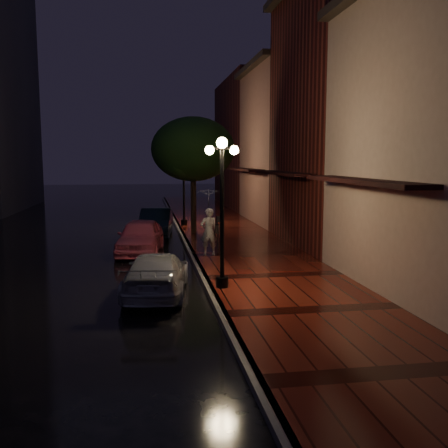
{
  "coord_description": "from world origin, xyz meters",
  "views": [
    {
      "loc": [
        -1.82,
        -18.99,
        3.84
      ],
      "look_at": [
        1.14,
        -0.4,
        1.4
      ],
      "focal_mm": 40.0,
      "sensor_mm": 36.0,
      "label": 1
    }
  ],
  "objects_px": {
    "pink_car": "(140,236)",
    "silver_car": "(157,274)",
    "streetlamp_far": "(184,182)",
    "woman_with_umbrella": "(209,211)",
    "parking_meter": "(218,231)",
    "streetlamp_near": "(222,203)",
    "street_tree": "(193,151)",
    "navy_car": "(156,223)"
  },
  "relations": [
    {
      "from": "streetlamp_near",
      "to": "streetlamp_far",
      "type": "xyz_separation_m",
      "value": [
        0.0,
        14.0,
        0.0
      ]
    },
    {
      "from": "pink_car",
      "to": "silver_car",
      "type": "height_order",
      "value": "pink_car"
    },
    {
      "from": "street_tree",
      "to": "navy_car",
      "type": "relative_size",
      "value": 1.36
    },
    {
      "from": "silver_car",
      "to": "parking_meter",
      "type": "relative_size",
      "value": 2.82
    },
    {
      "from": "streetlamp_near",
      "to": "parking_meter",
      "type": "bearing_deg",
      "value": 82.95
    },
    {
      "from": "streetlamp_far",
      "to": "navy_car",
      "type": "bearing_deg",
      "value": -118.49
    },
    {
      "from": "streetlamp_near",
      "to": "pink_car",
      "type": "bearing_deg",
      "value": 110.22
    },
    {
      "from": "street_tree",
      "to": "parking_meter",
      "type": "height_order",
      "value": "street_tree"
    },
    {
      "from": "streetlamp_far",
      "to": "pink_car",
      "type": "relative_size",
      "value": 1.03
    },
    {
      "from": "street_tree",
      "to": "silver_car",
      "type": "height_order",
      "value": "street_tree"
    },
    {
      "from": "streetlamp_near",
      "to": "woman_with_umbrella",
      "type": "distance_m",
      "value": 5.01
    },
    {
      "from": "street_tree",
      "to": "pink_car",
      "type": "height_order",
      "value": "street_tree"
    },
    {
      "from": "streetlamp_far",
      "to": "pink_car",
      "type": "xyz_separation_m",
      "value": [
        -2.38,
        -7.54,
        -1.89
      ]
    },
    {
      "from": "silver_car",
      "to": "woman_with_umbrella",
      "type": "relative_size",
      "value": 1.62
    },
    {
      "from": "navy_car",
      "to": "silver_car",
      "type": "relative_size",
      "value": 1.02
    },
    {
      "from": "navy_car",
      "to": "silver_car",
      "type": "xyz_separation_m",
      "value": [
        -0.24,
        -10.95,
        -0.09
      ]
    },
    {
      "from": "parking_meter",
      "to": "silver_car",
      "type": "bearing_deg",
      "value": -140.43
    },
    {
      "from": "streetlamp_near",
      "to": "street_tree",
      "type": "relative_size",
      "value": 0.74
    },
    {
      "from": "navy_car",
      "to": "parking_meter",
      "type": "bearing_deg",
      "value": -62.21
    },
    {
      "from": "streetlamp_near",
      "to": "woman_with_umbrella",
      "type": "height_order",
      "value": "streetlamp_near"
    },
    {
      "from": "navy_car",
      "to": "parking_meter",
      "type": "xyz_separation_m",
      "value": [
        2.29,
        -5.72,
        0.35
      ]
    },
    {
      "from": "street_tree",
      "to": "parking_meter",
      "type": "bearing_deg",
      "value": -86.1
    },
    {
      "from": "streetlamp_far",
      "to": "navy_car",
      "type": "distance_m",
      "value": 3.93
    },
    {
      "from": "streetlamp_near",
      "to": "street_tree",
      "type": "distance_m",
      "value": 11.12
    },
    {
      "from": "street_tree",
      "to": "woman_with_umbrella",
      "type": "xyz_separation_m",
      "value": [
        -0.01,
        -6.04,
        -2.39
      ]
    },
    {
      "from": "streetlamp_far",
      "to": "silver_car",
      "type": "xyz_separation_m",
      "value": [
        -1.88,
        -13.98,
        -1.99
      ]
    },
    {
      "from": "silver_car",
      "to": "parking_meter",
      "type": "distance_m",
      "value": 5.83
    },
    {
      "from": "streetlamp_near",
      "to": "streetlamp_far",
      "type": "bearing_deg",
      "value": 90.0
    },
    {
      "from": "streetlamp_far",
      "to": "pink_car",
      "type": "height_order",
      "value": "streetlamp_far"
    },
    {
      "from": "streetlamp_near",
      "to": "parking_meter",
      "type": "distance_m",
      "value": 5.52
    },
    {
      "from": "pink_car",
      "to": "silver_car",
      "type": "bearing_deg",
      "value": -78.37
    },
    {
      "from": "silver_car",
      "to": "pink_car",
      "type": "bearing_deg",
      "value": -78.16
    },
    {
      "from": "pink_car",
      "to": "silver_car",
      "type": "distance_m",
      "value": 6.46
    },
    {
      "from": "silver_car",
      "to": "woman_with_umbrella",
      "type": "height_order",
      "value": "woman_with_umbrella"
    },
    {
      "from": "street_tree",
      "to": "pink_car",
      "type": "xyz_separation_m",
      "value": [
        -2.64,
        -4.53,
        -3.53
      ]
    },
    {
      "from": "parking_meter",
      "to": "navy_car",
      "type": "bearing_deg",
      "value": 87.25
    },
    {
      "from": "parking_meter",
      "to": "streetlamp_near",
      "type": "bearing_deg",
      "value": -121.66
    },
    {
      "from": "streetlamp_near",
      "to": "pink_car",
      "type": "xyz_separation_m",
      "value": [
        -2.38,
        6.46,
        -1.89
      ]
    },
    {
      "from": "streetlamp_far",
      "to": "street_tree",
      "type": "xyz_separation_m",
      "value": [
        0.26,
        -3.01,
        1.64
      ]
    },
    {
      "from": "streetlamp_near",
      "to": "silver_car",
      "type": "xyz_separation_m",
      "value": [
        -1.88,
        0.02,
        -1.99
      ]
    },
    {
      "from": "streetlamp_far",
      "to": "woman_with_umbrella",
      "type": "distance_m",
      "value": 9.08
    },
    {
      "from": "street_tree",
      "to": "navy_car",
      "type": "xyz_separation_m",
      "value": [
        -1.9,
        -0.02,
        -3.54
      ]
    }
  ]
}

